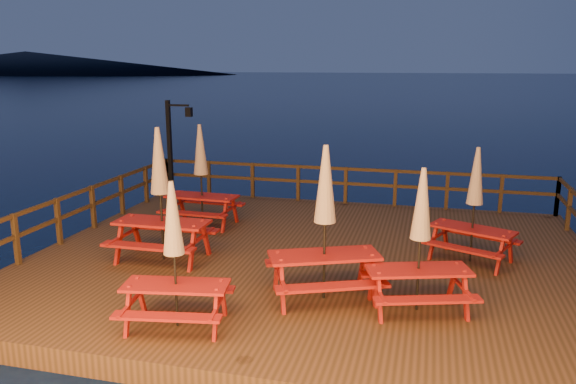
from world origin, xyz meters
name	(u,v)px	position (x,y,z in m)	size (l,w,h in m)	color
ground	(312,272)	(0.00, 0.00, 0.00)	(500.00, 500.00, 0.00)	black
deck	(312,264)	(0.00, 0.00, 0.20)	(12.00, 10.00, 0.40)	#3F2914
deck_piles	(311,285)	(0.00, 0.00, -0.30)	(11.44, 9.44, 1.40)	#321D10
railing	(327,202)	(0.00, 1.78, 1.16)	(11.80, 9.75, 1.10)	#321D10
lamp_post	(174,139)	(-5.39, 4.55, 2.20)	(0.85, 0.18, 3.00)	black
headland_left	(26,63)	(-160.00, 190.00, 4.50)	(180.00, 84.00, 9.00)	black
picnic_table_0	(325,221)	(0.69, -2.20, 1.84)	(2.41, 2.24, 2.77)	#9B1D0E
picnic_table_1	(160,192)	(-3.03, -1.05, 1.88)	(2.01, 1.65, 2.85)	#9B1D0E
picnic_table_2	(420,238)	(2.32, -2.27, 1.69)	(2.08, 1.88, 2.47)	#9B1D0E
picnic_table_3	(474,203)	(3.35, 0.47, 1.67)	(2.14, 1.99, 2.45)	#9B1D0E
picnic_table_4	(201,174)	(-3.25, 1.62, 1.76)	(1.89, 1.57, 2.62)	#9B1D0E
picnic_table_5	(174,253)	(-1.38, -3.85, 1.63)	(1.87, 1.63, 2.38)	#9B1D0E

